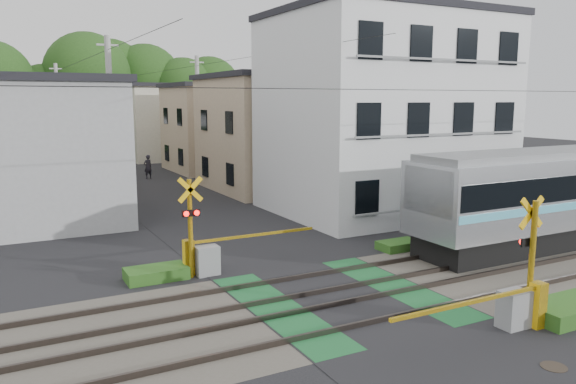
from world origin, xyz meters
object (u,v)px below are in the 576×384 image
pedestrian (148,167)px  manhole_cover (554,367)px  crossing_signal_near (519,299)px  crossing_signal_far (204,252)px  apartment_block (383,114)px

pedestrian → manhole_cover: 30.94m
crossing_signal_near → manhole_cover: crossing_signal_near is taller
crossing_signal_near → manhole_cover: (-0.99, -1.73, -0.70)m
pedestrian → manhole_cover: pedestrian is taller
crossing_signal_far → pedestrian: 22.20m
apartment_block → pedestrian: 18.06m
pedestrian → crossing_signal_far: bearing=61.0°
crossing_signal_far → pedestrian: (3.74, 21.88, 0.10)m
crossing_signal_far → apartment_block: 13.14m
crossing_signal_far → manhole_cover: (4.18, -9.04, -0.70)m
crossing_signal_near → apartment_block: size_ratio=0.46×
manhole_cover → pedestrian: bearing=90.8°
crossing_signal_near → crossing_signal_far: 8.95m
crossing_signal_near → pedestrian: crossing_signal_near is taller
crossing_signal_near → apartment_block: apartment_block is taller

